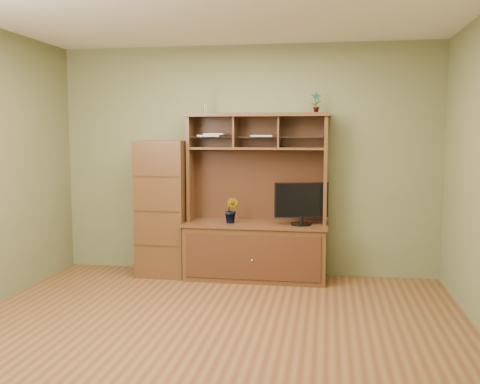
# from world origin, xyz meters

# --- Properties ---
(room) EXTENTS (4.54, 4.04, 2.74)m
(room) POSITION_xyz_m (0.00, 0.00, 1.35)
(room) COLOR brown
(room) RESTS_ON ground
(media_hutch) EXTENTS (1.66, 0.61, 1.90)m
(media_hutch) POSITION_xyz_m (0.15, 1.73, 0.52)
(media_hutch) COLOR #402412
(media_hutch) RESTS_ON room
(monitor) EXTENTS (0.60, 0.23, 0.48)m
(monitor) POSITION_xyz_m (0.67, 1.65, 0.90)
(monitor) COLOR black
(monitor) RESTS_ON media_hutch
(orchid_plant) EXTENTS (0.19, 0.17, 0.30)m
(orchid_plant) POSITION_xyz_m (-0.12, 1.65, 0.80)
(orchid_plant) COLOR #2B551D
(orchid_plant) RESTS_ON media_hutch
(top_plant) EXTENTS (0.13, 0.10, 0.23)m
(top_plant) POSITION_xyz_m (0.81, 1.80, 2.02)
(top_plant) COLOR #326D26
(top_plant) RESTS_ON media_hutch
(reed_diffuser) EXTENTS (0.05, 0.05, 0.27)m
(reed_diffuser) POSITION_xyz_m (-0.45, 1.80, 2.00)
(reed_diffuser) COLOR silver
(reed_diffuser) RESTS_ON media_hutch
(magazines) EXTENTS (0.88, 0.21, 0.04)m
(magazines) POSITION_xyz_m (-0.18, 1.80, 1.65)
(magazines) COLOR #AAAAAF
(magazines) RESTS_ON media_hutch
(side_cabinet) EXTENTS (0.57, 0.52, 1.59)m
(side_cabinet) POSITION_xyz_m (-0.95, 1.72, 0.79)
(side_cabinet) COLOR #402412
(side_cabinet) RESTS_ON room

